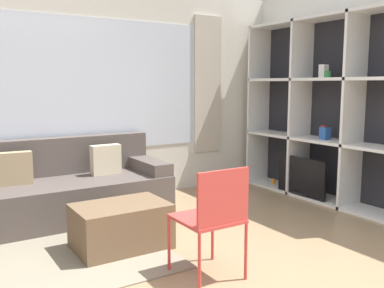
# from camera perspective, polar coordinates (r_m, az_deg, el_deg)

# --- Properties ---
(wall_back) EXTENTS (6.42, 0.11, 2.70)m
(wall_back) POSITION_cam_1_polar(r_m,az_deg,el_deg) (5.41, -12.51, 6.69)
(wall_back) COLOR silver
(wall_back) RESTS_ON ground_plane
(wall_right) EXTENTS (0.07, 4.24, 2.70)m
(wall_right) POSITION_cam_1_polar(r_m,az_deg,el_deg) (5.70, 19.59, 6.41)
(wall_right) COLOR silver
(wall_right) RESTS_ON ground_plane
(area_rug) EXTENTS (2.11, 1.74, 0.01)m
(area_rug) POSITION_cam_1_polar(r_m,az_deg,el_deg) (3.95, -20.08, -14.16)
(area_rug) COLOR gray
(area_rug) RESTS_ON ground_plane
(shelving_unit) EXTENTS (0.42, 2.52, 2.28)m
(shelving_unit) POSITION_cam_1_polar(r_m,az_deg,el_deg) (5.61, 17.56, 4.02)
(shelving_unit) COLOR #232328
(shelving_unit) RESTS_ON ground_plane
(couch_main) EXTENTS (2.12, 0.92, 0.86)m
(couch_main) POSITION_cam_1_polar(r_m,az_deg,el_deg) (4.91, -16.16, -5.96)
(couch_main) COLOR #564C47
(couch_main) RESTS_ON ground_plane
(ottoman) EXTENTS (0.81, 0.55, 0.41)m
(ottoman) POSITION_cam_1_polar(r_m,az_deg,el_deg) (3.94, -9.44, -10.77)
(ottoman) COLOR brown
(ottoman) RESTS_ON ground_plane
(folding_chair) EXTENTS (0.44, 0.46, 0.86)m
(folding_chair) POSITION_cam_1_polar(r_m,az_deg,el_deg) (3.20, 2.87, -9.18)
(folding_chair) COLOR #CC3D38
(folding_chair) RESTS_ON ground_plane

